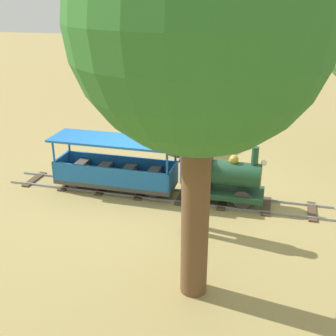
% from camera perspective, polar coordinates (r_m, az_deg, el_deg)
% --- Properties ---
extents(ground_plane, '(60.00, 60.00, 0.00)m').
position_cam_1_polar(ground_plane, '(7.91, -1.19, -3.57)').
color(ground_plane, '#A38C51').
extents(track, '(0.70, 6.05, 0.04)m').
position_cam_1_polar(track, '(7.89, -0.79, -3.50)').
color(track, gray).
rests_on(track, ground_plane).
extents(locomotive, '(0.66, 1.45, 1.05)m').
position_cam_1_polar(locomotive, '(7.50, 6.86, -1.15)').
color(locomotive, '#1E472D').
rests_on(locomotive, ground_plane).
extents(passenger_car, '(0.76, 2.35, 0.97)m').
position_cam_1_polar(passenger_car, '(7.99, -7.03, -0.14)').
color(passenger_car, '#3F3F3F').
rests_on(passenger_car, ground_plane).
extents(conductor_person, '(0.30, 0.30, 1.62)m').
position_cam_1_polar(conductor_person, '(6.41, 2.92, -0.64)').
color(conductor_person, '#282D47').
rests_on(conductor_person, ground_plane).
extents(park_bench, '(1.35, 0.89, 0.82)m').
position_cam_1_polar(park_bench, '(10.02, 2.95, 4.67)').
color(park_bench, '#2D6B33').
rests_on(park_bench, ground_plane).
extents(oak_tree_far, '(2.68, 2.68, 4.54)m').
position_cam_1_polar(oak_tree_far, '(4.40, 4.36, 18.62)').
color(oak_tree_far, brown).
rests_on(oak_tree_far, ground_plane).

